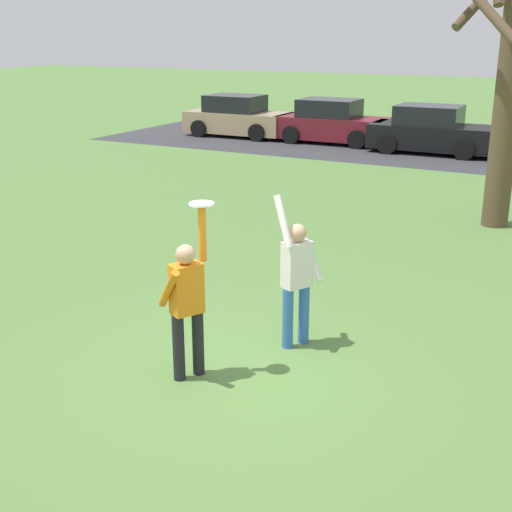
{
  "coord_description": "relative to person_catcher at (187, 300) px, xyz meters",
  "views": [
    {
      "loc": [
        3.82,
        -6.47,
        3.93
      ],
      "look_at": [
        0.04,
        0.65,
        1.29
      ],
      "focal_mm": 48.08,
      "sensor_mm": 36.0,
      "label": 1
    }
  ],
  "objects": [
    {
      "name": "ground_plane",
      "position": [
        0.33,
        0.34,
        -0.98
      ],
      "size": [
        120.0,
        120.0,
        0.0
      ],
      "primitive_type": "plane",
      "color": "#567F3D"
    },
    {
      "name": "person_catcher",
      "position": [
        0.0,
        0.0,
        0.0
      ],
      "size": [
        0.52,
        0.59,
        2.08
      ],
      "rotation": [
        0.0,
        0.0,
        1.07
      ],
      "color": "black",
      "rests_on": "ground_plane"
    },
    {
      "name": "parked_car_black",
      "position": [
        -1.54,
        17.27,
        -0.25
      ],
      "size": [
        4.13,
        2.1,
        1.59
      ],
      "rotation": [
        0.0,
        0.0,
        0.02
      ],
      "color": "black",
      "rests_on": "ground_plane"
    },
    {
      "name": "person_defender",
      "position": [
        0.76,
        1.39,
        -0.0
      ],
      "size": [
        0.61,
        0.66,
        2.04
      ],
      "rotation": [
        0.0,
        0.0,
        4.21
      ],
      "color": "#3366B7",
      "rests_on": "ground_plane"
    },
    {
      "name": "parked_car_tan",
      "position": [
        -9.27,
        17.63,
        -0.25
      ],
      "size": [
        4.13,
        2.1,
        1.59
      ],
      "rotation": [
        0.0,
        0.0,
        0.02
      ],
      "color": "tan",
      "rests_on": "ground_plane"
    },
    {
      "name": "parked_car_maroon",
      "position": [
        -5.36,
        17.78,
        -0.25
      ],
      "size": [
        4.13,
        2.1,
        1.59
      ],
      "rotation": [
        0.0,
        0.0,
        0.02
      ],
      "color": "maroon",
      "rests_on": "ground_plane"
    },
    {
      "name": "bare_tree_tall",
      "position": [
        2.01,
        8.74,
        2.33
      ],
      "size": [
        2.78,
        2.79,
        6.34
      ],
      "color": "brown",
      "rests_on": "ground_plane"
    },
    {
      "name": "parking_strip",
      "position": [
        0.49,
        17.39,
        -0.98
      ],
      "size": [
        28.78,
        6.4,
        0.01
      ],
      "primitive_type": "cube",
      "color": "#38383D",
      "rests_on": "ground_plane"
    },
    {
      "name": "frisbee_disc",
      "position": [
        0.11,
        0.2,
        1.11
      ],
      "size": [
        0.29,
        0.29,
        0.02
      ],
      "primitive_type": "cylinder",
      "color": "white",
      "rests_on": "person_catcher"
    }
  ]
}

